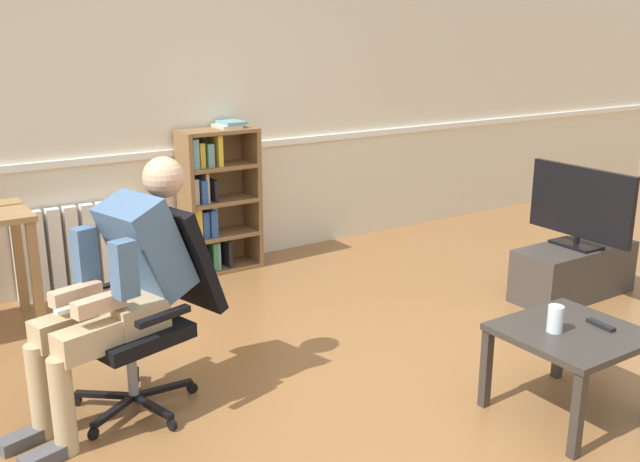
% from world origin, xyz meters
% --- Properties ---
extents(ground_plane, '(18.00, 18.00, 0.00)m').
position_xyz_m(ground_plane, '(0.00, 0.00, 0.00)').
color(ground_plane, brown).
extents(back_wall, '(12.00, 0.13, 2.70)m').
position_xyz_m(back_wall, '(0.00, 2.65, 1.35)').
color(back_wall, beige).
rests_on(back_wall, ground_plane).
extents(bookshelf, '(0.58, 0.29, 1.14)m').
position_xyz_m(bookshelf, '(0.23, 2.44, 0.55)').
color(bookshelf, brown).
rests_on(bookshelf, ground_plane).
extents(radiator, '(0.90, 0.08, 0.63)m').
position_xyz_m(radiator, '(-0.76, 2.54, 0.31)').
color(radiator, white).
rests_on(radiator, ground_plane).
extents(office_chair, '(0.77, 0.65, 0.98)m').
position_xyz_m(office_chair, '(-0.88, 0.77, 0.53)').
color(office_chair, black).
rests_on(office_chair, ground_plane).
extents(person_seated, '(0.99, 0.55, 1.22)m').
position_xyz_m(person_seated, '(-1.06, 0.73, 0.65)').
color(person_seated, tan).
rests_on(person_seated, ground_plane).
extents(tv_stand, '(0.91, 0.37, 0.37)m').
position_xyz_m(tv_stand, '(2.06, 0.53, 0.18)').
color(tv_stand, '#3D3833').
rests_on(tv_stand, ground_plane).
extents(tv_screen, '(0.21, 0.81, 0.55)m').
position_xyz_m(tv_screen, '(2.06, 0.53, 0.66)').
color(tv_screen, black).
rests_on(tv_screen, tv_stand).
extents(coffee_table, '(0.61, 0.59, 0.44)m').
position_xyz_m(coffee_table, '(0.71, -0.47, 0.38)').
color(coffee_table, '#332D28').
rests_on(coffee_table, ground_plane).
extents(drinking_glass, '(0.07, 0.07, 0.13)m').
position_xyz_m(drinking_glass, '(0.62, -0.43, 0.50)').
color(drinking_glass, silver).
rests_on(drinking_glass, coffee_table).
extents(spare_remote, '(0.05, 0.15, 0.02)m').
position_xyz_m(spare_remote, '(0.85, -0.52, 0.45)').
color(spare_remote, black).
rests_on(spare_remote, coffee_table).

